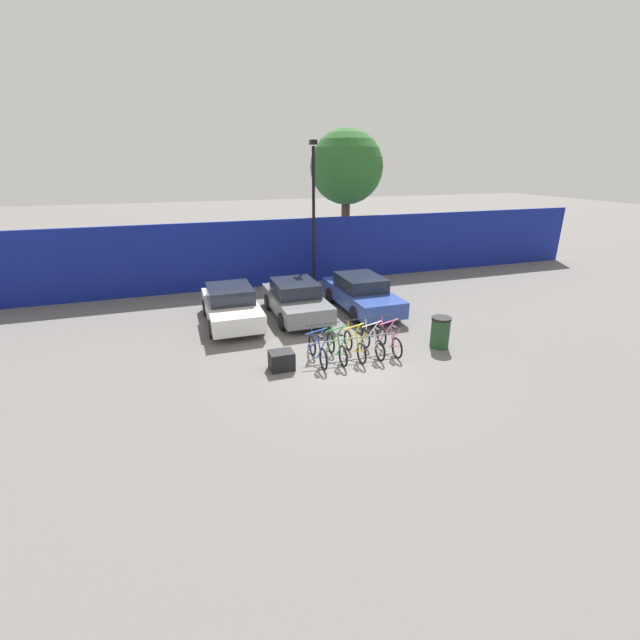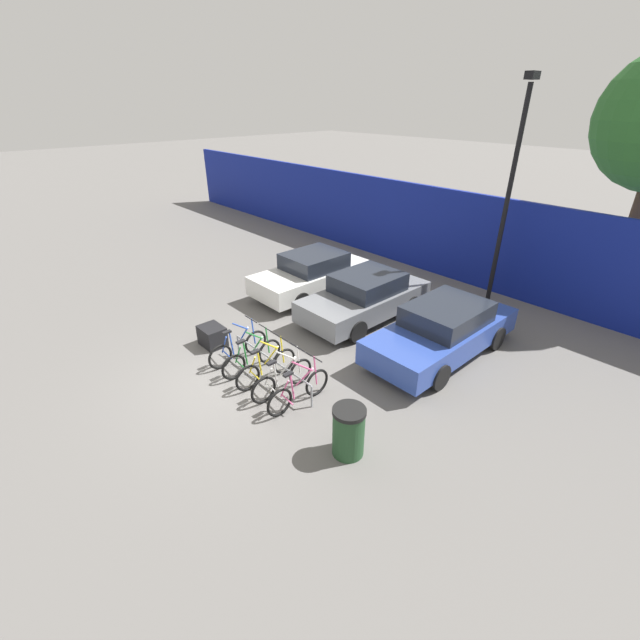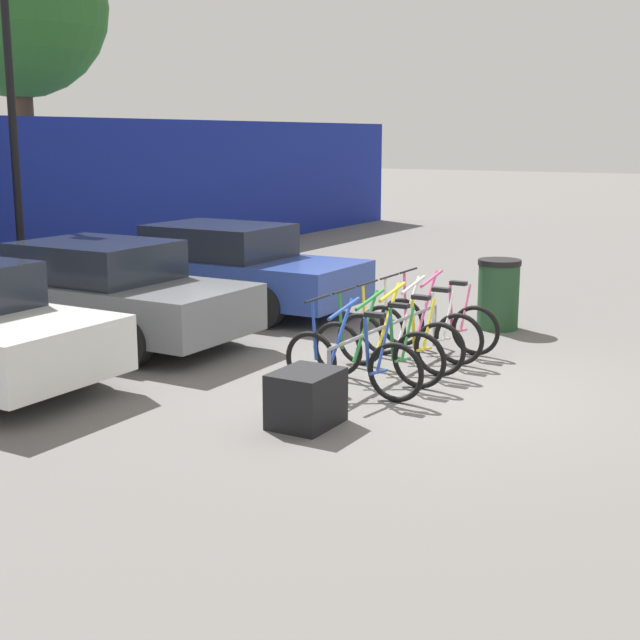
{
  "view_description": "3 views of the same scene",
  "coord_description": "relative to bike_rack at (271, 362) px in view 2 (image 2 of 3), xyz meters",
  "views": [
    {
      "loc": [
        -4.35,
        -10.58,
        5.69
      ],
      "look_at": [
        -0.44,
        0.82,
        1.23
      ],
      "focal_mm": 24.0,
      "sensor_mm": 36.0,
      "label": 1
    },
    {
      "loc": [
        7.63,
        -4.16,
        6.02
      ],
      "look_at": [
        1.0,
        1.85,
        1.33
      ],
      "focal_mm": 24.0,
      "sensor_mm": 36.0,
      "label": 2
    },
    {
      "loc": [
        -8.95,
        -3.93,
        2.81
      ],
      "look_at": [
        -0.88,
        0.78,
        0.87
      ],
      "focal_mm": 50.0,
      "sensor_mm": 36.0,
      "label": 3
    }
  ],
  "objects": [
    {
      "name": "ground_plane",
      "position": [
        -0.58,
        -0.68,
        -0.47
      ],
      "size": [
        120.0,
        120.0,
        0.0
      ],
      "primitive_type": "plane",
      "color": "#605E5B"
    },
    {
      "name": "hoarding_wall",
      "position": [
        -0.58,
        8.82,
        1.1
      ],
      "size": [
        36.0,
        0.16,
        3.16
      ],
      "primitive_type": "cube",
      "color": "navy",
      "rests_on": "ground"
    },
    {
      "name": "bike_rack",
      "position": [
        0.0,
        0.0,
        0.0
      ],
      "size": [
        2.94,
        0.04,
        0.57
      ],
      "color": "gray",
      "rests_on": "ground"
    },
    {
      "name": "bicycle_blue",
      "position": [
        -1.2,
        -0.15,
        -0.1
      ],
      "size": [
        0.68,
        1.71,
        1.05
      ],
      "rotation": [
        0.0,
        0.0,
        -0.0
      ],
      "color": "black",
      "rests_on": "ground"
    },
    {
      "name": "bicycle_green",
      "position": [
        -0.59,
        -0.15,
        -0.1
      ],
      "size": [
        0.68,
        1.71,
        1.05
      ],
      "rotation": [
        0.0,
        0.0,
        -0.01
      ],
      "color": "black",
      "rests_on": "ground"
    },
    {
      "name": "bicycle_yellow",
      "position": [
        0.01,
        -0.15,
        -0.1
      ],
      "size": [
        0.68,
        1.71,
        1.05
      ],
      "rotation": [
        0.0,
        0.0,
        0.05
      ],
      "color": "black",
      "rests_on": "ground"
    },
    {
      "name": "bicycle_white",
      "position": [
        0.62,
        -0.15,
        -0.1
      ],
      "size": [
        0.68,
        1.71,
        1.05
      ],
      "rotation": [
        0.0,
        0.0,
        0.01
      ],
      "color": "black",
      "rests_on": "ground"
    },
    {
      "name": "bicycle_pink",
      "position": [
        1.2,
        -0.15,
        -0.1
      ],
      "size": [
        0.68,
        1.71,
        1.05
      ],
      "rotation": [
        0.0,
        0.0,
        0.07
      ],
      "color": "black",
      "rests_on": "ground"
    },
    {
      "name": "car_white",
      "position": [
        -3.17,
        4.09,
        0.22
      ],
      "size": [
        1.91,
        4.17,
        1.4
      ],
      "color": "silver",
      "rests_on": "ground"
    },
    {
      "name": "car_grey",
      "position": [
        -0.68,
        4.01,
        0.22
      ],
      "size": [
        1.91,
        4.17,
        1.4
      ],
      "color": "slate",
      "rests_on": "ground"
    },
    {
      "name": "car_blue",
      "position": [
        2.06,
        3.96,
        0.22
      ],
      "size": [
        1.91,
        4.54,
        1.4
      ],
      "color": "#2D479E",
      "rests_on": "ground"
    },
    {
      "name": "lamp_post",
      "position": [
        1.31,
        7.82,
        3.19
      ],
      "size": [
        0.24,
        0.44,
        6.61
      ],
      "color": "black",
      "rests_on": "ground"
    },
    {
      "name": "trash_bin",
      "position": [
        2.92,
        -0.38,
        0.04
      ],
      "size": [
        0.63,
        0.63,
        1.03
      ],
      "color": "#234728",
      "rests_on": "ground"
    },
    {
      "name": "cargo_crate",
      "position": [
        -2.34,
        -0.25,
        -0.2
      ],
      "size": [
        0.7,
        0.56,
        0.55
      ],
      "primitive_type": "cube",
      "color": "black",
      "rests_on": "ground"
    }
  ]
}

